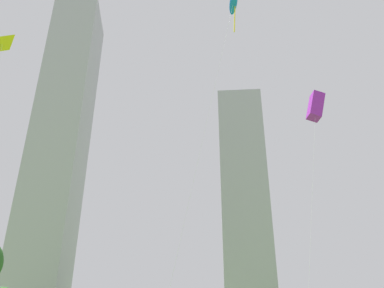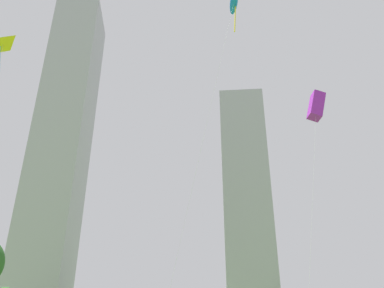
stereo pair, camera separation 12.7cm
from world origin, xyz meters
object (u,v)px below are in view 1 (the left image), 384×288
at_px(kite_flying_2, 2,47).
at_px(distant_highrise_1, 244,200).
at_px(kite_flying_3, 233,3).
at_px(distant_highrise_0, 61,142).
at_px(kite_flying_0, 316,106).

distance_m(kite_flying_2, distant_highrise_1, 127.83).
bearing_deg(kite_flying_2, distant_highrise_1, 68.72).
relative_size(kite_flying_3, distant_highrise_0, 0.27).
relative_size(kite_flying_0, distant_highrise_1, 0.20).
xyz_separation_m(kite_flying_3, distant_highrise_1, (27.46, 114.84, 16.47)).
bearing_deg(kite_flying_3, kite_flying_0, -11.95).
relative_size(kite_flying_2, distant_highrise_1, 0.23).
xyz_separation_m(kite_flying_0, distant_highrise_0, (-43.78, 89.00, 37.12)).
bearing_deg(kite_flying_3, distant_highrise_0, 113.47).
bearing_deg(distant_highrise_0, kite_flying_0, -64.18).
relative_size(distant_highrise_0, distant_highrise_1, 1.21).
bearing_deg(distant_highrise_0, distant_highrise_1, 22.03).
distance_m(kite_flying_0, distant_highrise_1, 121.32).
height_order(distant_highrise_0, distant_highrise_1, distant_highrise_0).
bearing_deg(distant_highrise_0, kite_flying_2, -77.78).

